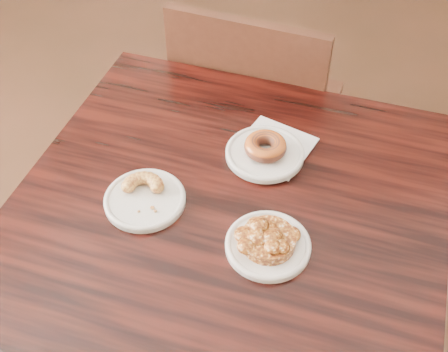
{
  "coord_description": "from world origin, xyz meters",
  "views": [
    {
      "loc": [
        -0.26,
        -0.97,
        1.65
      ],
      "look_at": [
        -0.27,
        -0.17,
        0.8
      ],
      "focal_mm": 45.0,
      "sensor_mm": 36.0,
      "label": 1
    }
  ],
  "objects_px": {
    "chair_far": "(262,111)",
    "cruller_fragment": "(144,194)",
    "glazed_donut": "(265,146)",
    "apple_fritter": "(269,238)",
    "cafe_table": "(226,300)"
  },
  "relations": [
    {
      "from": "apple_fritter",
      "to": "cafe_table",
      "type": "bearing_deg",
      "value": 127.99
    },
    {
      "from": "chair_far",
      "to": "cafe_table",
      "type": "bearing_deg",
      "value": 100.39
    },
    {
      "from": "cruller_fragment",
      "to": "chair_far",
      "type": "bearing_deg",
      "value": 66.83
    },
    {
      "from": "apple_fritter",
      "to": "cruller_fragment",
      "type": "xyz_separation_m",
      "value": [
        -0.26,
        0.11,
        -0.0
      ]
    },
    {
      "from": "chair_far",
      "to": "apple_fritter",
      "type": "distance_m",
      "value": 0.84
    },
    {
      "from": "chair_far",
      "to": "cruller_fragment",
      "type": "height_order",
      "value": "chair_far"
    },
    {
      "from": "cafe_table",
      "to": "cruller_fragment",
      "type": "bearing_deg",
      "value": -166.23
    },
    {
      "from": "cafe_table",
      "to": "apple_fritter",
      "type": "xyz_separation_m",
      "value": [
        0.08,
        -0.1,
        0.4
      ]
    },
    {
      "from": "cruller_fragment",
      "to": "cafe_table",
      "type": "bearing_deg",
      "value": -3.31
    },
    {
      "from": "cafe_table",
      "to": "cruller_fragment",
      "type": "height_order",
      "value": "cruller_fragment"
    },
    {
      "from": "chair_far",
      "to": "cruller_fragment",
      "type": "relative_size",
      "value": 8.7
    },
    {
      "from": "glazed_donut",
      "to": "apple_fritter",
      "type": "bearing_deg",
      "value": -90.52
    },
    {
      "from": "cafe_table",
      "to": "cruller_fragment",
      "type": "xyz_separation_m",
      "value": [
        -0.17,
        0.01,
        0.4
      ]
    },
    {
      "from": "glazed_donut",
      "to": "cafe_table",
      "type": "bearing_deg",
      "value": -119.26
    },
    {
      "from": "glazed_donut",
      "to": "apple_fritter",
      "type": "distance_m",
      "value": 0.25
    }
  ]
}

